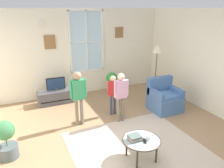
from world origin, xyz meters
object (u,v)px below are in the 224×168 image
armchair (164,99)px  potted_plant_by_window (112,82)px  cup (148,138)px  person_red_shirt (113,91)px  coffee_table (142,141)px  potted_plant_corner (6,139)px  person_pink_shirt (121,92)px  person_green_shirt (78,93)px  tv_stand (57,96)px  book_stack (135,138)px  remote_near_books (145,141)px  floor_lamp (157,54)px  television (56,84)px

armchair → potted_plant_by_window: size_ratio=1.21×
cup → person_red_shirt: (0.19, 1.94, 0.21)m
coffee_table → potted_plant_corner: size_ratio=0.93×
cup → person_pink_shirt: person_pink_shirt is taller
armchair → person_green_shirt: size_ratio=0.66×
person_pink_shirt → potted_plant_by_window: bearing=72.5°
coffee_table → person_red_shirt: 1.93m
armchair → person_green_shirt: person_green_shirt is taller
armchair → coffee_table: bearing=-137.0°
person_green_shirt → cup: bearing=-66.6°
cup → person_red_shirt: 1.96m
tv_stand → potted_plant_by_window: 1.77m
coffee_table → person_green_shirt: person_green_shirt is taller
potted_plant_by_window → potted_plant_corner: size_ratio=0.95×
book_stack → person_red_shirt: bearing=77.5°
remote_near_books → person_red_shirt: person_red_shirt is taller
remote_near_books → potted_plant_by_window: potted_plant_by_window is taller
book_stack → person_green_shirt: (-0.54, 1.67, 0.36)m
potted_plant_corner → floor_lamp: floor_lamp is taller
tv_stand → television: (-0.00, -0.00, 0.39)m
person_green_shirt → person_red_shirt: bearing=10.1°
book_stack → person_pink_shirt: (0.42, 1.41, 0.31)m
person_pink_shirt → floor_lamp: bearing=28.6°
television → coffee_table: 3.38m
cup → television: bearing=106.9°
coffee_table → person_pink_shirt: person_pink_shirt is taller
remote_near_books → floor_lamp: (1.87, 2.40, 0.96)m
person_pink_shirt → television: bearing=124.0°
tv_stand → person_red_shirt: 1.87m
book_stack → remote_near_books: (0.14, -0.11, -0.04)m
television → potted_plant_by_window: television is taller
armchair → floor_lamp: 1.33m
person_red_shirt → person_pink_shirt: bearing=-87.7°
cup → person_green_shirt: size_ratio=0.07×
potted_plant_by_window → floor_lamp: bearing=-40.7°
tv_stand → cup: size_ratio=11.99×
potted_plant_corner → floor_lamp: 4.43m
person_pink_shirt → person_red_shirt: (-0.02, 0.42, -0.11)m
person_pink_shirt → potted_plant_corner: 2.60m
tv_stand → armchair: armchair is taller
potted_plant_by_window → potted_plant_corner: potted_plant_corner is taller
armchair → person_pink_shirt: 1.44m
tv_stand → book_stack: size_ratio=4.88×
coffee_table → floor_lamp: 3.17m
person_pink_shirt → potted_plant_corner: size_ratio=1.63×
book_stack → person_red_shirt: size_ratio=0.21×
armchair → person_pink_shirt: (-1.37, -0.09, 0.45)m
coffee_table → person_green_shirt: bearing=111.1°
cup → person_red_shirt: size_ratio=0.08×
person_pink_shirt → floor_lamp: floor_lamp is taller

